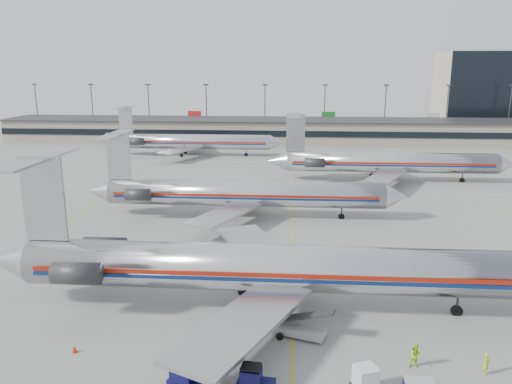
# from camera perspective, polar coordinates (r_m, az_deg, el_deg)

# --- Properties ---
(ground) EXTENTS (260.00, 260.00, 0.00)m
(ground) POSITION_cam_1_polar(r_m,az_deg,el_deg) (45.65, 4.20, -12.01)
(ground) COLOR gray
(ground) RESTS_ON ground
(apron_markings) EXTENTS (160.00, 0.15, 0.02)m
(apron_markings) POSITION_cam_1_polar(r_m,az_deg,el_deg) (54.82, 4.24, -7.42)
(apron_markings) COLOR silver
(apron_markings) RESTS_ON ground
(terminal) EXTENTS (162.00, 17.00, 6.25)m
(terminal) POSITION_cam_1_polar(r_m,az_deg,el_deg) (140.04, 4.39, 7.04)
(terminal) COLOR gray
(terminal) RESTS_ON ground
(light_mast_row) EXTENTS (163.60, 0.40, 15.28)m
(light_mast_row) POSITION_cam_1_polar(r_m,az_deg,el_deg) (153.47, 4.43, 9.68)
(light_mast_row) COLOR #38383D
(light_mast_row) RESTS_ON ground
(distant_building) EXTENTS (30.00, 20.00, 25.00)m
(distant_building) POSITION_cam_1_polar(r_m,az_deg,el_deg) (180.28, 24.92, 10.33)
(distant_building) COLOR tan
(distant_building) RESTS_ON ground
(jet_foreground) EXTENTS (49.85, 29.35, 13.05)m
(jet_foreground) POSITION_cam_1_polar(r_m,az_deg,el_deg) (42.23, 1.06, -8.57)
(jet_foreground) COLOR silver
(jet_foreground) RESTS_ON ground
(jet_second_row) EXTENTS (44.01, 25.92, 11.52)m
(jet_second_row) POSITION_cam_1_polar(r_m,az_deg,el_deg) (68.24, -2.02, -0.14)
(jet_second_row) COLOR silver
(jet_second_row) RESTS_ON ground
(jet_third_row) EXTENTS (44.12, 27.14, 12.06)m
(jet_third_row) POSITION_cam_1_polar(r_m,az_deg,el_deg) (93.08, 14.58, 3.33)
(jet_third_row) COLOR silver
(jet_third_row) RESTS_ON ground
(jet_back_row) EXTENTS (41.57, 25.57, 11.37)m
(jet_back_row) POSITION_cam_1_polar(r_m,az_deg,el_deg) (118.25, -7.44, 5.75)
(jet_back_row) COLOR silver
(jet_back_row) RESTS_ON ground
(tug_left) EXTENTS (2.72, 1.83, 2.02)m
(tug_left) POSITION_cam_1_polar(r_m,az_deg,el_deg) (33.91, -8.01, -20.36)
(tug_left) COLOR #0A0B3C
(tug_left) RESTS_ON ground
(tug_center) EXTENTS (2.50, 1.46, 1.93)m
(tug_center) POSITION_cam_1_polar(r_m,az_deg,el_deg) (33.50, -0.24, -20.77)
(tug_center) COLOR #0A0B3C
(tug_center) RESTS_ON ground
(uld_container) EXTENTS (1.99, 1.84, 1.70)m
(uld_container) POSITION_cam_1_polar(r_m,az_deg,el_deg) (34.41, 12.42, -20.14)
(uld_container) COLOR #2D2D30
(uld_container) RESTS_ON ground
(belt_loader) EXTENTS (4.87, 2.59, 2.49)m
(belt_loader) POSITION_cam_1_polar(r_m,az_deg,el_deg) (39.57, 5.06, -15.29)
(belt_loader) COLOR #999999
(belt_loader) RESTS_ON ground
(ramp_worker_near) EXTENTS (0.62, 0.68, 1.56)m
(ramp_worker_near) POSITION_cam_1_polar(r_m,az_deg,el_deg) (38.44, 24.83, -17.40)
(ramp_worker_near) COLOR #BFDA14
(ramp_worker_near) RESTS_ON ground
(ramp_worker_far) EXTENTS (0.93, 0.75, 1.82)m
(ramp_worker_far) POSITION_cam_1_polar(r_m,az_deg,el_deg) (37.45, 17.82, -17.37)
(ramp_worker_far) COLOR #A2ED16
(ramp_worker_far) RESTS_ON ground
(cone_left) EXTENTS (0.43, 0.43, 0.53)m
(cone_left) POSITION_cam_1_polar(r_m,az_deg,el_deg) (39.96, -20.04, -16.51)
(cone_left) COLOR red
(cone_left) RESTS_ON ground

